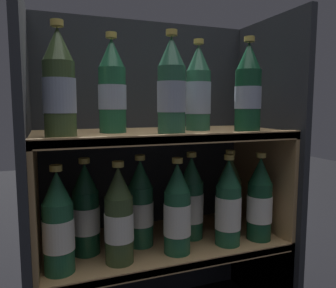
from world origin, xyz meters
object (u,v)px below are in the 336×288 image
(bottle_lower_front_1, at_px, (119,218))
(bottle_lower_front_2, at_px, (177,212))
(bottle_upper_front_0, at_px, (59,86))
(bottle_upper_front_2, at_px, (248,90))
(bottle_lower_back_1, at_px, (140,206))
(bottle_lower_back_3, at_px, (229,196))
(bottle_upper_back_0, at_px, (112,89))
(bottle_lower_back_0, at_px, (86,212))
(bottle_upper_back_1, at_px, (198,91))
(bottle_upper_front_1, at_px, (172,89))
(bottle_lower_front_4, at_px, (260,201))
(bottle_lower_back_2, at_px, (191,200))
(bottle_lower_front_3, at_px, (228,206))
(bottle_lower_front_0, at_px, (58,226))

(bottle_lower_front_1, relative_size, bottle_lower_front_2, 1.00)
(bottle_upper_front_0, height_order, bottle_upper_front_2, same)
(bottle_lower_back_1, distance_m, bottle_lower_back_3, 0.29)
(bottle_upper_front_2, bearing_deg, bottle_upper_front_0, 180.00)
(bottle_upper_back_0, bearing_deg, bottle_lower_front_1, -93.65)
(bottle_lower_back_0, bearing_deg, bottle_upper_back_1, 0.00)
(bottle_lower_front_1, height_order, bottle_lower_back_1, same)
(bottle_upper_front_1, distance_m, bottle_lower_front_2, 0.33)
(bottle_upper_front_0, bearing_deg, bottle_lower_front_4, 0.00)
(bottle_upper_front_0, relative_size, bottle_lower_back_2, 1.00)
(bottle_upper_back_0, bearing_deg, bottle_lower_back_2, -0.00)
(bottle_upper_front_1, height_order, bottle_upper_back_1, same)
(bottle_lower_front_2, relative_size, bottle_lower_front_3, 1.00)
(bottle_upper_front_0, xyz_separation_m, bottle_lower_front_0, (-0.01, 0.00, -0.33))
(bottle_upper_back_0, height_order, bottle_lower_back_3, bottle_upper_back_0)
(bottle_upper_front_2, height_order, bottle_lower_front_3, bottle_upper_front_2)
(bottle_lower_front_1, xyz_separation_m, bottle_lower_front_4, (0.42, 0.00, -0.00))
(bottle_lower_front_2, relative_size, bottle_lower_back_3, 1.00)
(bottle_lower_front_3, bearing_deg, bottle_upper_front_0, 180.00)
(bottle_lower_front_1, distance_m, bottle_lower_front_3, 0.32)
(bottle_lower_front_0, relative_size, bottle_lower_back_1, 1.00)
(bottle_lower_front_2, relative_size, bottle_lower_back_0, 1.00)
(bottle_upper_front_0, bearing_deg, bottle_lower_front_3, 0.00)
(bottle_lower_front_3, bearing_deg, bottle_upper_back_1, 125.72)
(bottle_upper_front_2, height_order, bottle_upper_back_1, same)
(bottle_lower_front_3, distance_m, bottle_lower_back_1, 0.25)
(bottle_upper_back_1, height_order, bottle_lower_front_2, bottle_upper_back_1)
(bottle_upper_back_1, xyz_separation_m, bottle_lower_front_0, (-0.40, -0.08, -0.33))
(bottle_upper_front_0, relative_size, bottle_upper_front_2, 1.00)
(bottle_upper_back_0, relative_size, bottle_lower_back_2, 1.00)
(bottle_upper_front_1, relative_size, bottle_lower_front_4, 1.00)
(bottle_lower_front_1, bearing_deg, bottle_lower_front_3, 0.00)
(bottle_lower_back_2, bearing_deg, bottle_lower_front_1, -160.93)
(bottle_lower_back_0, bearing_deg, bottle_lower_front_2, -19.52)
(bottle_lower_back_3, bearing_deg, bottle_upper_back_1, 180.00)
(bottle_upper_front_2, height_order, bottle_upper_back_0, same)
(bottle_lower_front_1, relative_size, bottle_lower_back_3, 1.00)
(bottle_lower_front_2, distance_m, bottle_lower_front_4, 0.27)
(bottle_lower_front_2, distance_m, bottle_lower_back_2, 0.11)
(bottle_upper_front_0, bearing_deg, bottle_upper_front_1, 0.00)
(bottle_upper_front_1, relative_size, bottle_lower_front_3, 1.00)
(bottle_upper_front_2, distance_m, bottle_lower_back_1, 0.45)
(bottle_lower_front_4, height_order, bottle_lower_back_0, same)
(bottle_lower_back_1, bearing_deg, bottle_lower_front_4, -13.41)
(bottle_upper_back_0, xyz_separation_m, bottle_lower_front_4, (0.42, -0.08, -0.33))
(bottle_upper_front_0, distance_m, bottle_upper_back_0, 0.16)
(bottle_lower_back_0, bearing_deg, bottle_lower_back_3, 0.00)
(bottle_lower_back_3, bearing_deg, bottle_lower_front_0, -170.95)
(bottle_lower_front_3, distance_m, bottle_lower_front_4, 0.11)
(bottle_lower_front_1, height_order, bottle_lower_back_3, same)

